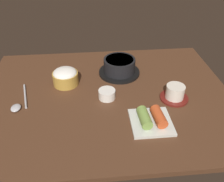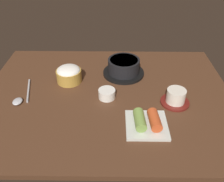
{
  "view_description": "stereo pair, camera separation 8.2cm",
  "coord_description": "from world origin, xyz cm",
  "px_view_note": "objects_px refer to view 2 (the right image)",
  "views": [
    {
      "loc": [
        -5.17,
        -77.35,
        59.55
      ],
      "look_at": [
        2.0,
        -2.0,
        5.0
      ],
      "focal_mm": 38.69,
      "sensor_mm": 36.0,
      "label": 1
    },
    {
      "loc": [
        3.02,
        -77.68,
        59.55
      ],
      "look_at": [
        2.0,
        -2.0,
        5.0
      ],
      "focal_mm": 38.69,
      "sensor_mm": 36.0,
      "label": 2
    }
  ],
  "objects_px": {
    "stone_pot": "(124,67)",
    "spoon": "(21,98)",
    "tea_cup_with_saucer": "(176,97)",
    "banchan_cup_center": "(108,93)",
    "kimchi_plate": "(147,122)",
    "rice_bowl": "(69,74)"
  },
  "relations": [
    {
      "from": "stone_pot",
      "to": "spoon",
      "type": "distance_m",
      "value": 0.45
    },
    {
      "from": "tea_cup_with_saucer",
      "to": "banchan_cup_center",
      "type": "bearing_deg",
      "value": 173.09
    },
    {
      "from": "stone_pot",
      "to": "kimchi_plate",
      "type": "relative_size",
      "value": 1.31
    },
    {
      "from": "stone_pot",
      "to": "rice_bowl",
      "type": "height_order",
      "value": "same"
    },
    {
      "from": "stone_pot",
      "to": "banchan_cup_center",
      "type": "xyz_separation_m",
      "value": [
        -0.07,
        -0.18,
        -0.02
      ]
    },
    {
      "from": "rice_bowl",
      "to": "spoon",
      "type": "distance_m",
      "value": 0.21
    },
    {
      "from": "kimchi_plate",
      "to": "tea_cup_with_saucer",
      "type": "bearing_deg",
      "value": 46.61
    },
    {
      "from": "spoon",
      "to": "rice_bowl",
      "type": "bearing_deg",
      "value": 37.38
    },
    {
      "from": "rice_bowl",
      "to": "banchan_cup_center",
      "type": "height_order",
      "value": "rice_bowl"
    },
    {
      "from": "tea_cup_with_saucer",
      "to": "spoon",
      "type": "distance_m",
      "value": 0.59
    },
    {
      "from": "tea_cup_with_saucer",
      "to": "banchan_cup_center",
      "type": "xyz_separation_m",
      "value": [
        -0.26,
        0.03,
        -0.01
      ]
    },
    {
      "from": "rice_bowl",
      "to": "kimchi_plate",
      "type": "relative_size",
      "value": 0.76
    },
    {
      "from": "stone_pot",
      "to": "tea_cup_with_saucer",
      "type": "bearing_deg",
      "value": -47.64
    },
    {
      "from": "tea_cup_with_saucer",
      "to": "kimchi_plate",
      "type": "height_order",
      "value": "tea_cup_with_saucer"
    },
    {
      "from": "stone_pot",
      "to": "banchan_cup_center",
      "type": "relative_size",
      "value": 2.78
    },
    {
      "from": "stone_pot",
      "to": "tea_cup_with_saucer",
      "type": "distance_m",
      "value": 0.28
    },
    {
      "from": "rice_bowl",
      "to": "banchan_cup_center",
      "type": "distance_m",
      "value": 0.21
    },
    {
      "from": "stone_pot",
      "to": "spoon",
      "type": "bearing_deg",
      "value": -154.65
    },
    {
      "from": "rice_bowl",
      "to": "kimchi_plate",
      "type": "height_order",
      "value": "rice_bowl"
    },
    {
      "from": "tea_cup_with_saucer",
      "to": "banchan_cup_center",
      "type": "relative_size",
      "value": 1.66
    },
    {
      "from": "banchan_cup_center",
      "to": "kimchi_plate",
      "type": "bearing_deg",
      "value": -49.57
    },
    {
      "from": "rice_bowl",
      "to": "stone_pot",
      "type": "bearing_deg",
      "value": 14.85
    }
  ]
}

